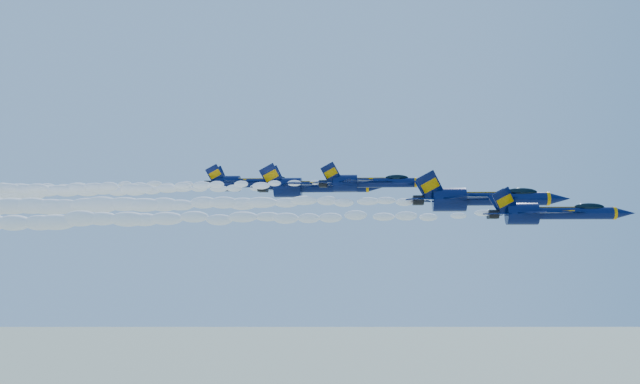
# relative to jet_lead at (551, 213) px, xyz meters

# --- Properties ---
(jet_lead) EXTENTS (15.12, 12.40, 5.62)m
(jet_lead) POSITION_rel_jet_lead_xyz_m (0.00, 0.00, 0.00)
(jet_lead) COLOR #061039
(smoke_trail_jet_lead) EXTENTS (57.72, 2.05, 1.84)m
(smoke_trail_jet_lead) POSITION_rel_jet_lead_xyz_m (-35.32, 0.00, -0.47)
(smoke_trail_jet_lead) COLOR white
(jet_second) EXTENTS (19.13, 15.70, 7.11)m
(jet_second) POSITION_rel_jet_lead_xyz_m (-5.60, 10.78, 2.17)
(jet_second) COLOR #061039
(smoke_trail_jet_second) EXTENTS (57.72, 2.59, 2.33)m
(smoke_trail_jet_second) POSITION_rel_jet_lead_xyz_m (-42.64, 10.78, 1.66)
(smoke_trail_jet_second) COLOR white
(jet_third) EXTENTS (15.22, 12.48, 5.65)m
(jet_third) POSITION_rel_jet_lead_xyz_m (-19.64, 16.71, 4.78)
(jet_third) COLOR #061039
(smoke_trail_jet_third) EXTENTS (57.72, 2.06, 1.85)m
(smoke_trail_jet_third) POSITION_rel_jet_lead_xyz_m (-55.01, 16.71, 4.30)
(smoke_trail_jet_third) COLOR white
(jet_fourth) EXTENTS (18.77, 15.39, 6.97)m
(jet_fourth) POSITION_rel_jet_lead_xyz_m (-27.73, 22.82, 4.74)
(jet_fourth) COLOR #061039
(smoke_trail_jet_fourth) EXTENTS (57.72, 2.54, 2.29)m
(smoke_trail_jet_fourth) POSITION_rel_jet_lead_xyz_m (-64.61, 22.82, 4.24)
(smoke_trail_jet_fourth) COLOR white
(jet_fifth) EXTENTS (16.59, 13.61, 6.16)m
(jet_fifth) POSITION_rel_jet_lead_xyz_m (-39.11, 31.26, 6.09)
(jet_fifth) COLOR #061039
(smoke_trail_jet_fifth) EXTENTS (57.72, 2.25, 2.02)m
(smoke_trail_jet_fifth) POSITION_rel_jet_lead_xyz_m (-75.06, 31.26, 5.60)
(smoke_trail_jet_fifth) COLOR white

